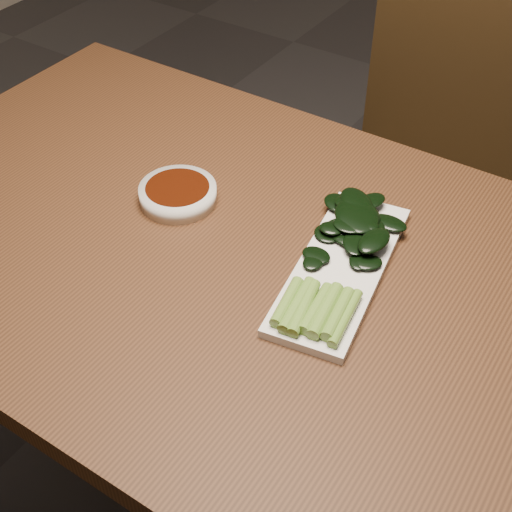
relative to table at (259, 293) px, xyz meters
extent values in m
plane|color=#2E2C2C|center=(0.00, 0.00, -0.68)|extent=(6.00, 6.00, 0.00)
cube|color=#412412|center=(0.00, 0.00, 0.05)|extent=(1.40, 0.80, 0.04)
cylinder|color=#412412|center=(-0.64, 0.34, -0.32)|extent=(0.05, 0.05, 0.71)
cube|color=black|center=(0.03, 0.64, -0.25)|extent=(0.47, 0.47, 0.04)
cylinder|color=black|center=(-0.15, 0.43, -0.47)|extent=(0.04, 0.04, 0.41)
cylinder|color=black|center=(0.23, 0.46, -0.47)|extent=(0.04, 0.04, 0.41)
cylinder|color=black|center=(-0.18, 0.81, -0.47)|extent=(0.04, 0.04, 0.41)
cylinder|color=black|center=(0.20, 0.84, -0.47)|extent=(0.04, 0.04, 0.41)
cube|color=black|center=(0.01, 0.84, -0.01)|extent=(0.44, 0.06, 0.44)
cylinder|color=silver|center=(-0.19, 0.05, 0.09)|extent=(0.13, 0.13, 0.03)
cylinder|color=#381105|center=(-0.19, 0.05, 0.10)|extent=(0.10, 0.10, 0.00)
cube|color=silver|center=(0.11, 0.04, 0.08)|extent=(0.17, 0.35, 0.01)
cylinder|color=olive|center=(0.09, -0.07, 0.09)|extent=(0.03, 0.09, 0.02)
cylinder|color=olive|center=(0.11, -0.07, 0.09)|extent=(0.03, 0.10, 0.02)
cylinder|color=olive|center=(0.12, -0.07, 0.09)|extent=(0.04, 0.10, 0.02)
cylinder|color=olive|center=(0.13, -0.06, 0.09)|extent=(0.03, 0.09, 0.02)
cylinder|color=olive|center=(0.14, -0.06, 0.09)|extent=(0.03, 0.10, 0.02)
cylinder|color=olive|center=(0.16, -0.05, 0.09)|extent=(0.03, 0.09, 0.02)
cylinder|color=olive|center=(0.17, -0.05, 0.09)|extent=(0.03, 0.10, 0.01)
ellipsoid|color=black|center=(0.11, 0.10, 0.09)|extent=(0.08, 0.06, 0.01)
ellipsoid|color=black|center=(0.05, 0.16, 0.09)|extent=(0.07, 0.06, 0.01)
ellipsoid|color=black|center=(0.12, 0.13, 0.10)|extent=(0.04, 0.05, 0.01)
ellipsoid|color=black|center=(0.07, 0.09, 0.10)|extent=(0.04, 0.04, 0.01)
ellipsoid|color=black|center=(0.09, 0.14, 0.10)|extent=(0.06, 0.06, 0.01)
ellipsoid|color=black|center=(0.13, 0.16, 0.09)|extent=(0.06, 0.04, 0.01)
ellipsoid|color=black|center=(0.07, 0.09, 0.09)|extent=(0.06, 0.06, 0.01)
ellipsoid|color=black|center=(0.09, 0.18, 0.10)|extent=(0.05, 0.06, 0.01)
ellipsoid|color=black|center=(0.06, 0.15, 0.10)|extent=(0.04, 0.04, 0.01)
ellipsoid|color=black|center=(0.09, 0.11, 0.10)|extent=(0.06, 0.06, 0.01)
ellipsoid|color=black|center=(0.08, 0.17, 0.10)|extent=(0.08, 0.08, 0.01)
ellipsoid|color=black|center=(0.08, 0.16, 0.10)|extent=(0.09, 0.09, 0.01)
ellipsoid|color=black|center=(0.09, 0.14, 0.10)|extent=(0.11, 0.11, 0.01)
ellipsoid|color=black|center=(0.07, 0.15, 0.10)|extent=(0.06, 0.06, 0.01)
ellipsoid|color=black|center=(0.09, 0.14, 0.10)|extent=(0.09, 0.09, 0.01)
ellipsoid|color=black|center=(0.14, 0.09, 0.11)|extent=(0.04, 0.07, 0.01)
ellipsoid|color=black|center=(0.12, 0.08, 0.10)|extent=(0.06, 0.06, 0.01)
ellipsoid|color=black|center=(0.09, 0.11, 0.09)|extent=(0.08, 0.07, 0.01)
ellipsoid|color=black|center=(0.10, 0.13, 0.10)|extent=(0.06, 0.04, 0.01)
ellipsoid|color=black|center=(0.14, 0.11, 0.09)|extent=(0.04, 0.05, 0.01)
ellipsoid|color=black|center=(0.15, 0.06, 0.09)|extent=(0.06, 0.05, 0.01)
ellipsoid|color=black|center=(0.08, 0.02, 0.09)|extent=(0.03, 0.04, 0.01)
ellipsoid|color=black|center=(0.13, 0.05, 0.09)|extent=(0.04, 0.04, 0.01)
ellipsoid|color=black|center=(0.08, 0.03, 0.09)|extent=(0.05, 0.04, 0.01)
camera|label=1|loc=(0.43, -0.66, 0.79)|focal=50.00mm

